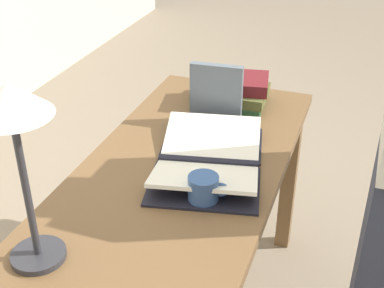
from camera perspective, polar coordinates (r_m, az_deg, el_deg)
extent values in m
cube|color=brown|center=(1.66, -1.43, -3.37)|extent=(1.40, 0.61, 0.03)
cube|color=brown|center=(2.34, 10.29, -3.73)|extent=(0.06, 0.06, 0.70)
cube|color=brown|center=(2.45, -1.53, -1.56)|extent=(0.06, 0.06, 0.70)
cube|color=black|center=(1.67, 1.76, -1.92)|extent=(0.09, 0.32, 0.02)
cube|color=black|center=(1.57, 1.26, -4.57)|extent=(0.30, 0.37, 0.01)
cube|color=black|center=(1.79, 2.19, 0.09)|extent=(0.30, 0.37, 0.01)
cube|color=silver|center=(1.56, 1.31, -3.52)|extent=(0.28, 0.35, 0.06)
cube|color=silver|center=(1.77, 2.18, 0.72)|extent=(0.28, 0.35, 0.06)
cube|color=#234C2D|center=(2.06, 4.13, 4.65)|extent=(0.22, 0.27, 0.03)
cube|color=brown|center=(2.05, 4.16, 5.50)|extent=(0.21, 0.28, 0.04)
cube|color=maroon|center=(2.03, 4.21, 6.59)|extent=(0.21, 0.30, 0.05)
cube|color=slate|center=(1.88, 2.58, 5.30)|extent=(0.04, 0.19, 0.22)
cylinder|color=#2D2D33|center=(1.38, -16.05, -11.31)|extent=(0.13, 0.13, 0.02)
cylinder|color=#2D2D33|center=(1.27, -17.28, -4.61)|extent=(0.02, 0.02, 0.38)
cone|color=silver|center=(1.16, -18.93, 4.58)|extent=(0.18, 0.18, 0.07)
cylinder|color=#335184|center=(1.50, 1.21, -4.82)|extent=(0.09, 0.09, 0.08)
torus|color=#335184|center=(1.50, 3.08, -4.90)|extent=(0.02, 0.05, 0.05)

